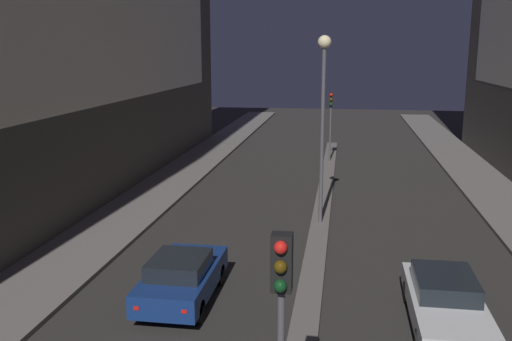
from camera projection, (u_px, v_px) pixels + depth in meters
name	position (u px, v px, depth m)	size (l,w,h in m)	color
median_strip	(322.00, 213.00, 25.30)	(0.76, 38.56, 0.13)	#66605B
traffic_light_near	(281.00, 308.00, 8.65)	(0.32, 0.42, 4.41)	#4C4C51
traffic_light_mid	(331.00, 111.00, 36.05)	(0.32, 0.42, 4.41)	#4C4C51
street_lamp	(323.00, 95.00, 22.68)	(0.53, 0.53, 7.61)	#4C4C51
car_left_lane	(182.00, 277.00, 16.50)	(1.82, 4.18, 1.44)	navy
car_right_lane	(446.00, 302.00, 14.97)	(1.82, 4.73, 1.36)	silver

